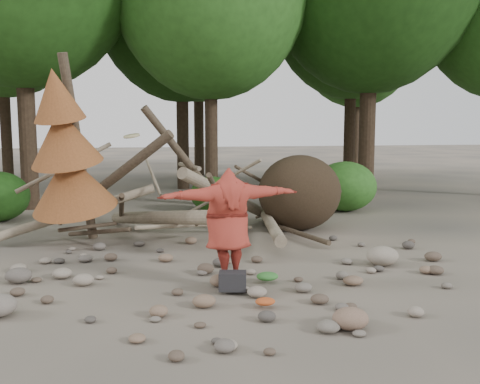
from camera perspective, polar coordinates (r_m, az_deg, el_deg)
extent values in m
plane|color=#514C44|center=(9.58, -0.71, -9.50)|extent=(120.00, 120.00, 0.00)
ellipsoid|color=#332619|center=(14.11, 6.38, -0.06)|extent=(2.20, 1.87, 1.98)
cylinder|color=gray|center=(12.92, -8.19, -2.72)|extent=(2.61, 5.11, 1.08)
cylinder|color=gray|center=(13.58, -0.74, -0.67)|extent=(3.18, 3.71, 1.90)
cylinder|color=brown|center=(13.69, -13.50, 1.30)|extent=(3.08, 1.91, 2.49)
cylinder|color=gray|center=(13.17, 3.27, -3.36)|extent=(1.13, 4.98, 0.43)
cylinder|color=brown|center=(13.92, -5.67, 3.21)|extent=(2.39, 1.03, 2.89)
cylinder|color=gray|center=(13.23, -16.96, -2.06)|extent=(3.71, 0.86, 1.20)
cylinder|color=#4C3F30|center=(12.77, -14.86, -4.14)|extent=(1.52, 1.70, 0.49)
cylinder|color=gray|center=(13.69, -3.36, -1.05)|extent=(1.57, 0.85, 0.69)
cylinder|color=#4C3F30|center=(14.44, 2.64, 0.98)|extent=(1.92, 1.25, 1.10)
cylinder|color=gray|center=(13.28, -9.25, 1.67)|extent=(0.37, 1.42, 0.85)
cylinder|color=#4C3F30|center=(13.09, 6.14, -4.34)|extent=(0.79, 2.54, 0.12)
cylinder|color=gray|center=(12.36, -7.09, -3.61)|extent=(1.78, 1.11, 0.29)
cylinder|color=#4C3F30|center=(12.88, -16.84, 4.41)|extent=(0.67, 1.13, 4.35)
cone|color=brown|center=(12.63, -17.56, 1.15)|extent=(2.06, 2.13, 1.86)
cone|color=brown|center=(12.38, -18.32, 5.65)|extent=(1.71, 1.78, 1.65)
cone|color=brown|center=(12.22, -19.03, 9.83)|extent=(1.23, 1.30, 1.41)
cylinder|color=#38281C|center=(18.88, -22.00, 11.89)|extent=(0.56, 0.56, 8.96)
cylinder|color=#38281C|center=(18.44, -3.10, 9.68)|extent=(0.44, 0.44, 7.14)
cylinder|color=#38281C|center=(20.83, 13.57, 12.38)|extent=(0.60, 0.60, 9.45)
cylinder|color=#38281C|center=(23.04, -23.83, 9.10)|extent=(0.42, 0.42, 7.56)
cylinder|color=#38281C|center=(23.37, -6.19, 10.82)|extent=(0.52, 0.52, 8.54)
cylinder|color=#38281C|center=(24.84, 11.69, 10.01)|extent=(0.50, 0.50, 8.12)
cylinder|color=#38281C|center=(29.79, -4.44, 10.23)|extent=(0.54, 0.54, 8.75)
ellipsoid|color=#2E6720|center=(30.40, -4.52, 18.97)|extent=(8.00, 8.00, 10.00)
cylinder|color=#38281C|center=(31.70, 12.26, 9.08)|extent=(0.46, 0.46, 7.84)
ellipsoid|color=#255719|center=(32.13, 12.47, 16.48)|extent=(7.17, 7.17, 8.60)
ellipsoid|color=#255719|center=(17.14, -3.00, -0.20)|extent=(1.40, 1.40, 1.12)
ellipsoid|color=#2E6720|center=(17.48, 11.14, 0.60)|extent=(2.00, 2.00, 1.60)
imported|color=maroon|center=(9.04, -1.27, -3.60)|extent=(2.46, 0.89, 1.96)
cylinder|color=tan|center=(8.25, -11.49, 5.89)|extent=(0.27, 0.28, 0.10)
cube|color=black|center=(8.89, -0.79, -9.83)|extent=(0.50, 0.39, 0.30)
ellipsoid|color=#306F2C|center=(9.46, 2.93, -9.26)|extent=(0.39, 0.32, 0.14)
ellipsoid|color=#A8451C|center=(8.23, 2.71, -11.92)|extent=(0.31, 0.25, 0.11)
ellipsoid|color=#7E614F|center=(7.56, 11.70, -13.08)|extent=(0.50, 0.45, 0.30)
ellipsoid|color=gray|center=(10.95, 14.96, -6.60)|extent=(0.63, 0.57, 0.38)
ellipsoid|color=#5A534C|center=(10.21, -22.55, -8.22)|extent=(0.45, 0.41, 0.27)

